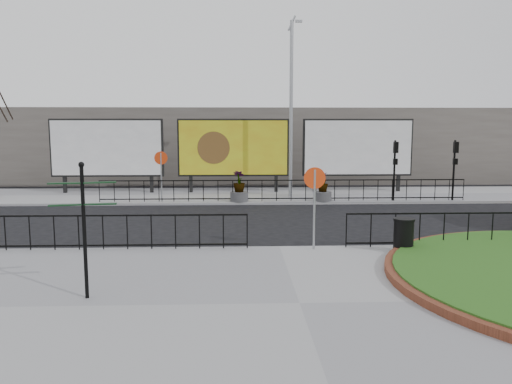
{
  "coord_description": "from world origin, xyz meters",
  "views": [
    {
      "loc": [
        -1.28,
        -14.98,
        3.77
      ],
      "look_at": [
        -0.68,
        1.09,
        1.67
      ],
      "focal_mm": 35.0,
      "sensor_mm": 36.0,
      "label": 1
    }
  ],
  "objects_px": {
    "billboard_mid": "(233,148)",
    "lamp_post": "(291,106)",
    "planter_b": "(239,189)",
    "fingerpost_sign": "(84,217)",
    "planter_c": "(323,190)",
    "litter_bin": "(404,235)"
  },
  "relations": [
    {
      "from": "billboard_mid",
      "to": "lamp_post",
      "type": "distance_m",
      "value": 4.23
    },
    {
      "from": "billboard_mid",
      "to": "planter_b",
      "type": "distance_m",
      "value": 4.04
    },
    {
      "from": "fingerpost_sign",
      "to": "planter_c",
      "type": "bearing_deg",
      "value": 55.43
    },
    {
      "from": "billboard_mid",
      "to": "litter_bin",
      "type": "distance_m",
      "value": 14.91
    },
    {
      "from": "billboard_mid",
      "to": "litter_bin",
      "type": "relative_size",
      "value": 6.1
    },
    {
      "from": "litter_bin",
      "to": "planter_b",
      "type": "height_order",
      "value": "planter_b"
    },
    {
      "from": "fingerpost_sign",
      "to": "planter_b",
      "type": "height_order",
      "value": "fingerpost_sign"
    },
    {
      "from": "lamp_post",
      "to": "planter_b",
      "type": "height_order",
      "value": "lamp_post"
    },
    {
      "from": "lamp_post",
      "to": "fingerpost_sign",
      "type": "distance_m",
      "value": 16.9
    },
    {
      "from": "lamp_post",
      "to": "planter_b",
      "type": "bearing_deg",
      "value": -149.42
    },
    {
      "from": "lamp_post",
      "to": "planter_c",
      "type": "xyz_separation_m",
      "value": [
        1.44,
        -1.6,
        -4.16
      ]
    },
    {
      "from": "lamp_post",
      "to": "planter_b",
      "type": "relative_size",
      "value": 6.03
    },
    {
      "from": "planter_b",
      "to": "planter_c",
      "type": "xyz_separation_m",
      "value": [
        4.15,
        0.0,
        -0.08
      ]
    },
    {
      "from": "litter_bin",
      "to": "fingerpost_sign",
      "type": "bearing_deg",
      "value": -156.03
    },
    {
      "from": "litter_bin",
      "to": "billboard_mid",
      "type": "bearing_deg",
      "value": 109.97
    },
    {
      "from": "billboard_mid",
      "to": "lamp_post",
      "type": "xyz_separation_m",
      "value": [
        3.01,
        -1.97,
        2.23
      ]
    },
    {
      "from": "lamp_post",
      "to": "billboard_mid",
      "type": "bearing_deg",
      "value": 146.75
    },
    {
      "from": "planter_b",
      "to": "planter_c",
      "type": "bearing_deg",
      "value": 0.0
    },
    {
      "from": "lamp_post",
      "to": "litter_bin",
      "type": "height_order",
      "value": "lamp_post"
    },
    {
      "from": "fingerpost_sign",
      "to": "litter_bin",
      "type": "height_order",
      "value": "fingerpost_sign"
    },
    {
      "from": "fingerpost_sign",
      "to": "planter_b",
      "type": "distance_m",
      "value": 14.35
    },
    {
      "from": "planter_b",
      "to": "planter_c",
      "type": "relative_size",
      "value": 1.08
    }
  ]
}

